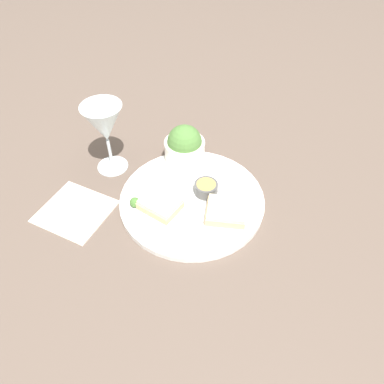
{
  "coord_description": "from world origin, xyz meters",
  "views": [
    {
      "loc": [
        -0.26,
        0.52,
        0.64
      ],
      "look_at": [
        0.0,
        0.0,
        0.03
      ],
      "focal_mm": 35.0,
      "sensor_mm": 36.0,
      "label": 1
    }
  ],
  "objects_px": {
    "napkin": "(75,211)",
    "cheese_toast_far": "(160,204)",
    "cheese_toast_near": "(226,211)",
    "wine_glass": "(104,125)",
    "sauce_ramekin": "(206,188)",
    "salad_bowl": "(185,146)"
  },
  "relations": [
    {
      "from": "salad_bowl",
      "to": "wine_glass",
      "type": "height_order",
      "value": "wine_glass"
    },
    {
      "from": "salad_bowl",
      "to": "napkin",
      "type": "height_order",
      "value": "salad_bowl"
    },
    {
      "from": "salad_bowl",
      "to": "napkin",
      "type": "bearing_deg",
      "value": 61.04
    },
    {
      "from": "cheese_toast_far",
      "to": "napkin",
      "type": "distance_m",
      "value": 0.2
    },
    {
      "from": "cheese_toast_near",
      "to": "wine_glass",
      "type": "relative_size",
      "value": 0.59
    },
    {
      "from": "salad_bowl",
      "to": "cheese_toast_near",
      "type": "relative_size",
      "value": 0.95
    },
    {
      "from": "salad_bowl",
      "to": "cheese_toast_near",
      "type": "distance_m",
      "value": 0.21
    },
    {
      "from": "napkin",
      "to": "cheese_toast_far",
      "type": "bearing_deg",
      "value": -153.47
    },
    {
      "from": "cheese_toast_near",
      "to": "wine_glass",
      "type": "bearing_deg",
      "value": -5.17
    },
    {
      "from": "sauce_ramekin",
      "to": "wine_glass",
      "type": "bearing_deg",
      "value": 2.89
    },
    {
      "from": "cheese_toast_near",
      "to": "sauce_ramekin",
      "type": "bearing_deg",
      "value": -31.78
    },
    {
      "from": "salad_bowl",
      "to": "sauce_ramekin",
      "type": "xyz_separation_m",
      "value": [
        -0.1,
        0.08,
        -0.03
      ]
    },
    {
      "from": "sauce_ramekin",
      "to": "cheese_toast_near",
      "type": "bearing_deg",
      "value": 148.22
    },
    {
      "from": "cheese_toast_far",
      "to": "napkin",
      "type": "relative_size",
      "value": 0.62
    },
    {
      "from": "napkin",
      "to": "sauce_ramekin",
      "type": "bearing_deg",
      "value": -144.01
    },
    {
      "from": "cheese_toast_far",
      "to": "sauce_ramekin",
      "type": "bearing_deg",
      "value": -127.85
    },
    {
      "from": "sauce_ramekin",
      "to": "cheese_toast_far",
      "type": "height_order",
      "value": "sauce_ramekin"
    },
    {
      "from": "wine_glass",
      "to": "napkin",
      "type": "distance_m",
      "value": 0.21
    },
    {
      "from": "salad_bowl",
      "to": "wine_glass",
      "type": "xyz_separation_m",
      "value": [
        0.16,
        0.1,
        0.07
      ]
    },
    {
      "from": "napkin",
      "to": "wine_glass",
      "type": "bearing_deg",
      "value": -85.84
    },
    {
      "from": "wine_glass",
      "to": "napkin",
      "type": "height_order",
      "value": "wine_glass"
    },
    {
      "from": "sauce_ramekin",
      "to": "napkin",
      "type": "xyz_separation_m",
      "value": [
        0.24,
        0.18,
        -0.03
      ]
    }
  ]
}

